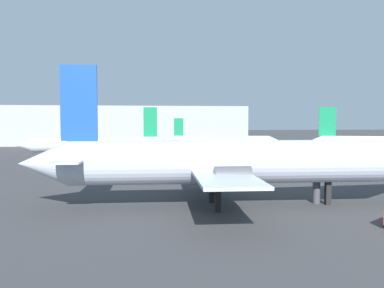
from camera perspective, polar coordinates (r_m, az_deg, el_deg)
airplane_at_gate at (r=36.37m, az=5.07°, el=-2.55°), size 37.44×22.23×12.65m
airplane_far_left at (r=79.13m, az=-13.33°, el=-0.03°), size 28.97×23.13×10.39m
airplane_far_right at (r=100.45m, az=4.15°, el=0.48°), size 28.65×16.82×8.35m
jet_bridge at (r=41.46m, az=22.37°, el=-1.61°), size 19.74×2.89×5.93m
terminal_building at (r=136.73m, az=-11.51°, el=2.63°), size 88.31×23.10×12.33m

